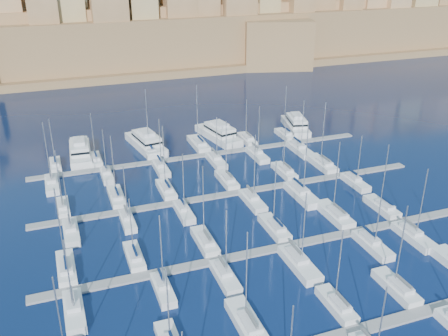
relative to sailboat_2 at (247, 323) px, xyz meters
name	(u,v)px	position (x,y,z in m)	size (l,w,h in m)	color
ground	(256,215)	(13.53, 28.12, -0.76)	(600.00, 600.00, 0.00)	black
pontoon_near	(356,331)	(13.53, -5.88, -0.56)	(84.00, 2.00, 0.40)	slate
pontoon_mid_near	(284,247)	(13.53, 16.12, -0.56)	(84.00, 2.00, 0.40)	slate
pontoon_mid_far	(237,193)	(13.53, 38.12, -0.56)	(84.00, 2.00, 0.40)	slate
pontoon_far	(205,155)	(13.53, 60.12, -0.56)	(84.00, 2.00, 0.40)	slate
sailboat_2	(247,323)	(0.00, 0.00, 0.00)	(3.00, 10.00, 15.16)	silver
sailboat_3	(337,305)	(13.53, -0.87, -0.03)	(2.47, 8.22, 13.21)	silver
sailboat_4	(397,287)	(24.17, -0.50, -0.01)	(2.69, 8.98, 14.72)	silver
sailboat_12	(66,268)	(-22.30, 21.63, -0.01)	(2.78, 9.25, 15.06)	silver
sailboat_13	(134,257)	(-11.47, 21.18, -0.05)	(2.50, 8.33, 11.57)	silver
sailboat_14	(205,241)	(0.98, 21.54, -0.01)	(2.72, 9.07, 15.18)	silver
sailboat_15	(275,228)	(14.33, 21.59, -0.02)	(2.75, 9.16, 14.13)	silver
sailboat_16	(335,214)	(27.28, 22.11, 0.01)	(3.06, 10.21, 15.68)	silver
sailboat_17	(382,207)	(37.65, 21.52, -0.02)	(2.71, 9.02, 14.01)	silver
sailboat_18	(74,311)	(-21.98, 10.74, -0.03)	(2.70, 9.00, 13.09)	silver
sailboat_19	(163,289)	(-9.03, 11.25, -0.02)	(2.39, 7.95, 13.91)	silver
sailboat_20	(225,277)	(0.78, 10.95, -0.03)	(2.57, 8.57, 13.01)	silver
sailboat_21	(299,263)	(13.29, 10.09, 0.00)	(3.09, 10.31, 14.17)	silver
sailboat_22	(372,245)	(27.74, 10.72, -0.03)	(2.71, 9.03, 12.88)	silver
sailboat_23	(413,236)	(36.25, 10.54, -0.01)	(2.82, 9.40, 14.38)	silver
sailboat_24	(63,207)	(-21.45, 42.90, -0.03)	(2.33, 7.76, 12.96)	silver
sailboat_25	(117,197)	(-10.86, 43.67, -0.01)	(2.80, 9.33, 14.19)	silver
sailboat_26	(166,190)	(-0.48, 43.50, -0.01)	(2.70, 8.99, 15.09)	silver
sailboat_27	(227,180)	(13.20, 43.53, -0.01)	(2.71, 9.04, 14.51)	silver
sailboat_28	(284,171)	(27.17, 43.44, -0.02)	(2.66, 8.87, 13.70)	silver
sailboat_29	(322,164)	(37.36, 44.14, 0.01)	(3.09, 10.28, 16.00)	silver
sailboat_30	(71,232)	(-20.71, 32.86, -0.03)	(2.63, 8.75, 13.17)	silver
sailboat_31	(128,221)	(-10.44, 33.39, -0.04)	(2.30, 7.66, 12.43)	silver
sailboat_32	(184,212)	(0.40, 33.10, -0.03)	(2.47, 8.25, 13.32)	silver
sailboat_33	(253,201)	(14.71, 32.72, -0.01)	(2.71, 9.03, 15.35)	silver
sailboat_34	(302,194)	(25.33, 31.78, 0.02)	(3.28, 10.93, 16.92)	silver
sailboat_35	(355,182)	(39.12, 33.06, -0.04)	(2.50, 8.35, 11.97)	silver
sailboat_36	(56,165)	(-21.75, 65.07, -0.04)	(2.43, 8.10, 12.26)	silver
sailboat_37	(96,160)	(-12.50, 65.16, -0.04)	(2.49, 8.29, 12.46)	silver
sailboat_38	(150,151)	(0.87, 66.10, 0.01)	(3.06, 10.20, 16.78)	silver
sailboat_39	(199,144)	(13.87, 66.44, 0.02)	(3.27, 10.90, 16.49)	silver
sailboat_40	(247,139)	(26.92, 65.38, -0.04)	(2.62, 8.75, 11.87)	silver
sailboat_41	(285,135)	(38.06, 65.16, -0.02)	(2.49, 8.30, 14.33)	silver
sailboat_42	(52,184)	(-23.04, 54.67, -0.01)	(2.74, 9.14, 15.27)	silver
sailboat_43	(107,175)	(-11.25, 55.30, -0.04)	(2.35, 7.85, 12.10)	silver
sailboat_44	(161,168)	(1.08, 54.83, -0.03)	(2.64, 8.80, 13.13)	silver
sailboat_45	(216,161)	(14.54, 54.61, -0.03)	(2.78, 9.26, 12.12)	silver
sailboat_46	(257,155)	(25.27, 54.67, -0.02)	(2.74, 9.14, 13.53)	silver
sailboat_47	(300,149)	(36.78, 54.20, -0.01)	(3.03, 10.08, 14.03)	silver
motor_yacht_a	(80,151)	(-15.65, 69.51, 0.97)	(5.82, 16.66, 5.25)	silver
motor_yacht_b	(146,142)	(0.90, 70.01, 0.97)	(8.09, 18.09, 5.25)	silver
motor_yacht_c	(219,133)	(20.65, 69.88, 0.97)	(8.34, 17.85, 5.25)	silver
motor_yacht_d	(296,124)	(43.44, 69.20, 0.97)	(8.08, 16.41, 5.25)	silver
fortified_city	(119,26)	(13.35, 183.38, 13.98)	(460.00, 108.95, 59.52)	brown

